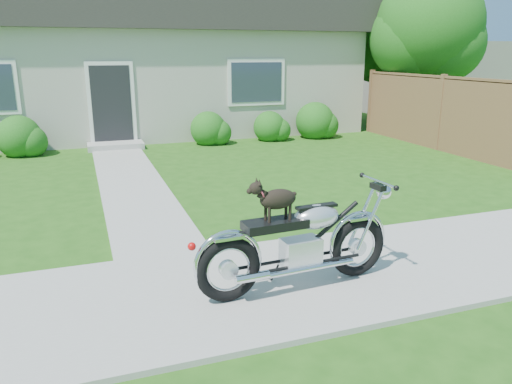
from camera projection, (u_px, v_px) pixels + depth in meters
ground at (314, 276)px, 5.61m from camera, size 80.00×80.00×0.00m
sidewalk at (314, 274)px, 5.60m from camera, size 24.00×2.20×0.04m
walkway at (131, 181)px, 9.66m from camera, size 1.20×8.00×0.03m
house at (151, 61)px, 15.90m from camera, size 12.60×7.03×4.50m
fence at (441, 113)px, 12.59m from camera, size 0.12×6.62×1.90m
tree_near at (433, 30)px, 14.53m from camera, size 3.08×3.08×4.73m
tree_far at (396, 45)px, 16.80m from camera, size 2.74×2.70×4.14m
shrub_row at (189, 129)px, 13.34m from camera, size 9.98×1.12×1.12m
potted_plant_left at (19, 139)px, 12.05m from camera, size 0.92×0.92×0.78m
potted_plant_right at (212, 129)px, 13.59m from camera, size 0.57×0.57×0.81m
motorcycle_with_dog at (300, 241)px, 5.13m from camera, size 2.22×0.60×1.19m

